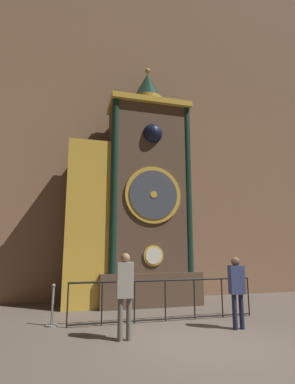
{
  "coord_description": "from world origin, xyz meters",
  "views": [
    {
      "loc": [
        -2.9,
        -5.72,
        1.86
      ],
      "look_at": [
        -0.12,
        4.5,
        3.84
      ],
      "focal_mm": 28.0,
      "sensor_mm": 36.0,
      "label": 1
    }
  ],
  "objects": [
    {
      "name": "clock_tower",
      "position": [
        -0.58,
        4.48,
        3.54
      ],
      "size": [
        4.52,
        1.8,
        8.74
      ],
      "color": "brown",
      "rests_on": "ground_plane"
    },
    {
      "name": "railing_fence",
      "position": [
        -0.31,
        2.04,
        0.58
      ],
      "size": [
        4.96,
        0.05,
        1.04
      ],
      "color": "black",
      "rests_on": "ground_plane"
    },
    {
      "name": "visitor_far",
      "position": [
        1.08,
        0.85,
        0.99
      ],
      "size": [
        0.37,
        0.26,
        1.64
      ],
      "rotation": [
        0.0,
        0.0,
        -0.13
      ],
      "color": "#1B213A",
      "rests_on": "ground_plane"
    },
    {
      "name": "stanchion_post",
      "position": [
        -3.13,
        2.3,
        0.32
      ],
      "size": [
        0.28,
        0.28,
        0.99
      ],
      "color": "gray",
      "rests_on": "ground_plane"
    },
    {
      "name": "cathedral_back_wall",
      "position": [
        -0.09,
        5.72,
        7.49
      ],
      "size": [
        24.0,
        0.32,
        15.0
      ],
      "color": "#846047",
      "rests_on": "ground_plane"
    },
    {
      "name": "ground_plane",
      "position": [
        0.0,
        0.0,
        0.0
      ],
      "size": [
        28.0,
        28.0,
        0.0
      ],
      "primitive_type": "plane",
      "color": "brown"
    },
    {
      "name": "visitor_near",
      "position": [
        -1.65,
        0.7,
        1.05
      ],
      "size": [
        0.35,
        0.24,
        1.75
      ],
      "rotation": [
        0.0,
        0.0,
        -0.07
      ],
      "color": "#58554F",
      "rests_on": "ground_plane"
    }
  ]
}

